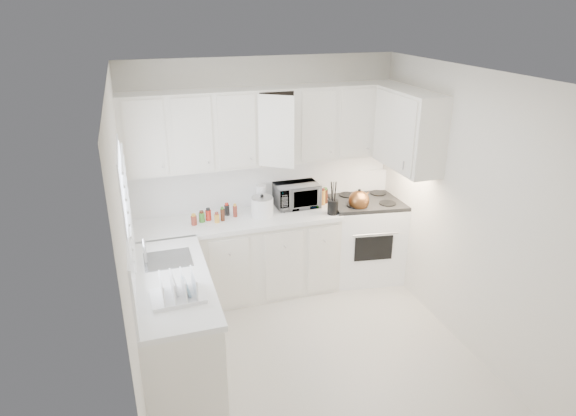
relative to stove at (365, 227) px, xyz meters
name	(u,v)px	position (x,y,z in m)	size (l,w,h in m)	color
floor	(310,357)	(-1.15, -1.28, -0.63)	(3.20, 3.20, 0.00)	beige
ceiling	(316,75)	(-1.15, -1.28, 1.97)	(3.20, 3.20, 0.00)	white
wall_back	(264,175)	(-1.15, 0.32, 0.67)	(3.00, 3.00, 0.00)	silver
wall_front	(410,346)	(-1.15, -2.88, 0.67)	(3.00, 3.00, 0.00)	silver
wall_left	(129,257)	(-2.65, -1.28, 0.67)	(3.20, 3.20, 0.00)	silver
wall_right	(464,212)	(0.35, -1.28, 0.67)	(3.20, 3.20, 0.00)	silver
window_blinds	(127,210)	(-2.63, -0.93, 0.92)	(0.06, 0.96, 1.06)	white
lower_cabinets_back	(239,259)	(-1.54, 0.02, -0.18)	(2.22, 0.60, 0.90)	silver
lower_cabinets_left	(175,328)	(-2.35, -1.08, -0.18)	(0.60, 1.60, 0.90)	silver
countertop_back	(237,220)	(-1.54, 0.01, 0.29)	(2.24, 0.64, 0.05)	white
countertop_left	(172,281)	(-2.34, -1.08, 0.29)	(0.64, 1.62, 0.05)	white
backsplash_back	(264,182)	(-1.15, 0.31, 0.59)	(2.98, 0.02, 0.55)	white
backsplash_left	(131,254)	(-2.64, -1.08, 0.59)	(0.02, 1.60, 0.55)	white
upper_cabinets_back	(268,162)	(-1.15, 0.16, 0.87)	(3.00, 0.33, 0.80)	silver
upper_cabinets_right	(405,167)	(0.19, -0.46, 0.87)	(0.33, 0.90, 0.80)	silver
sink	(167,248)	(-2.34, -0.73, 0.44)	(0.42, 0.38, 0.30)	gray
stove	(365,227)	(0.00, 0.00, 0.00)	(0.82, 0.68, 1.27)	white
tea_kettle	(359,199)	(-0.18, -0.16, 0.44)	(0.29, 0.25, 0.27)	brown
frying_pan	(374,195)	(0.18, 0.16, 0.33)	(0.26, 0.43, 0.04)	black
microwave	(297,193)	(-0.81, 0.15, 0.48)	(0.49, 0.27, 0.33)	gray
rice_cooker	(262,205)	(-1.25, 0.01, 0.44)	(0.24, 0.24, 0.24)	white
paper_towel	(261,197)	(-1.21, 0.21, 0.45)	(0.12, 0.12, 0.27)	white
utensil_crock	(333,198)	(-0.51, -0.19, 0.51)	(0.13, 0.13, 0.39)	black
dish_rack	(177,285)	(-2.32, -1.41, 0.43)	(0.42, 0.31, 0.23)	white
spice_left_0	(192,213)	(-2.00, 0.14, 0.38)	(0.06, 0.06, 0.13)	maroon
spice_left_1	(201,215)	(-1.92, 0.05, 0.38)	(0.06, 0.06, 0.13)	#3B7D29
spice_left_2	(206,212)	(-1.85, 0.14, 0.38)	(0.06, 0.06, 0.13)	red
spice_left_3	(215,214)	(-1.77, 0.05, 0.38)	(0.06, 0.06, 0.13)	gold
spice_left_4	(220,210)	(-1.70, 0.14, 0.38)	(0.06, 0.06, 0.13)	#4F2616
spice_left_5	(228,212)	(-1.62, 0.05, 0.38)	(0.06, 0.06, 0.13)	black
spice_left_6	(234,208)	(-1.55, 0.14, 0.38)	(0.06, 0.06, 0.13)	maroon
sauce_right_0	(316,195)	(-0.57, 0.18, 0.41)	(0.06, 0.06, 0.19)	red
sauce_right_1	(322,196)	(-0.51, 0.12, 0.41)	(0.06, 0.06, 0.19)	gold
sauce_right_2	(325,194)	(-0.46, 0.18, 0.41)	(0.06, 0.06, 0.19)	#4F2616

